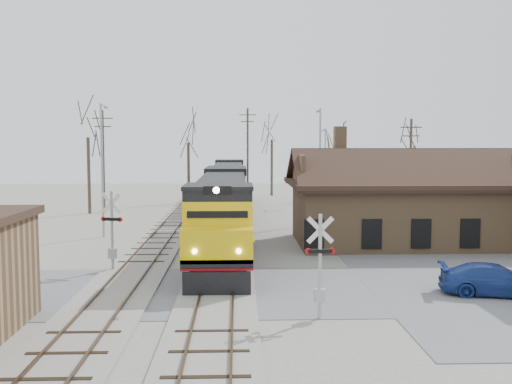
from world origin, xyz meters
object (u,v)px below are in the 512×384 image
locomotive_lead (223,212)px  parked_car (495,280)px  depot (402,208)px  locomotive_trailing (228,186)px

locomotive_lead → parked_car: (12.37, -10.20, -1.83)m
depot → locomotive_trailing: (-11.99, 18.94, 0.12)m
locomotive_trailing → parked_car: (12.37, -32.14, -1.83)m
depot → parked_car: 13.31m
depot → locomotive_lead: size_ratio=0.70×
depot → parked_car: (0.38, -13.20, -1.71)m
depot → locomotive_trailing: depot is taller
locomotive_lead → parked_car: bearing=-39.5°
parked_car → locomotive_lead: bearing=62.4°
parked_car → depot: bearing=13.6°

